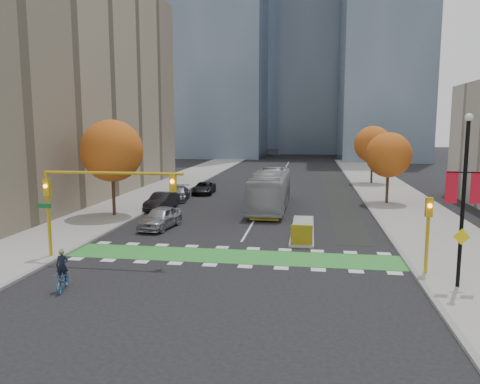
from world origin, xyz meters
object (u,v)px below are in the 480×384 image
(hazard_board, at_px, (302,235))
(tree_east_far, at_px, (373,144))
(bus, at_px, (270,190))
(tree_west, at_px, (112,151))
(tree_east_near, at_px, (389,155))
(traffic_signal_west, at_px, (89,191))
(traffic_signal_east, at_px, (428,224))
(cyclist, at_px, (63,277))
(parked_car_d, at_px, (204,188))
(banner_lamppost, at_px, (464,194))
(parked_car_a, at_px, (160,218))
(parked_car_b, at_px, (162,201))
(parked_car_c, at_px, (178,194))

(hazard_board, bearing_deg, tree_east_far, 75.88)
(tree_east_far, xyz_separation_m, bus, (-11.66, -20.27, -3.45))
(tree_west, distance_m, tree_east_far, 35.73)
(tree_east_near, height_order, traffic_signal_west, tree_east_near)
(traffic_signal_east, distance_m, cyclist, 18.29)
(tree_east_near, bearing_deg, parked_car_d, 167.82)
(hazard_board, bearing_deg, traffic_signal_east, -35.92)
(bus, bearing_deg, banner_lamppost, -61.80)
(traffic_signal_east, bearing_deg, tree_west, 150.93)
(traffic_signal_west, distance_m, parked_car_a, 9.39)
(parked_car_b, bearing_deg, bus, 17.01)
(tree_east_far, relative_size, parked_car_b, 1.58)
(traffic_signal_west, bearing_deg, cyclist, -79.23)
(bus, xyz_separation_m, parked_car_b, (-9.84, -1.94, -0.99))
(tree_west, distance_m, parked_car_c, 10.85)
(bus, xyz_separation_m, parked_car_c, (-9.84, 3.47, -1.08))
(parked_car_a, distance_m, parked_car_c, 13.19)
(cyclist, xyz_separation_m, parked_car_a, (0.32, 13.62, 0.16))
(traffic_signal_west, distance_m, banner_lamppost, 19.54)
(parked_car_b, bearing_deg, banner_lamppost, -35.89)
(hazard_board, distance_m, parked_car_c, 21.40)
(tree_east_near, xyz_separation_m, bus, (-11.16, -4.27, -3.07))
(traffic_signal_west, xyz_separation_m, banner_lamppost, (19.43, -1.99, 0.58))
(banner_lamppost, relative_size, parked_car_d, 1.73)
(tree_east_near, bearing_deg, tree_east_far, 88.21)
(hazard_board, height_order, traffic_signal_east, traffic_signal_east)
(parked_car_c, bearing_deg, parked_car_d, 65.62)
(tree_west, relative_size, parked_car_d, 1.71)
(tree_west, relative_size, parked_car_c, 1.68)
(traffic_signal_west, xyz_separation_m, parked_car_d, (0.48, 26.71, -3.37))
(traffic_signal_west, height_order, parked_car_c, traffic_signal_west)
(tree_east_near, distance_m, parked_car_b, 22.28)
(hazard_board, xyz_separation_m, traffic_signal_west, (-11.93, -4.71, 3.23))
(traffic_signal_east, distance_m, parked_car_a, 19.36)
(parked_car_b, height_order, parked_car_c, parked_car_b)
(hazard_board, distance_m, parked_car_d, 24.80)
(parked_car_a, bearing_deg, hazard_board, -13.38)
(hazard_board, relative_size, parked_car_b, 0.29)
(parked_car_c, xyz_separation_m, parked_car_d, (1.55, 5.00, -0.04))
(cyclist, bearing_deg, parked_car_d, 77.16)
(hazard_board, xyz_separation_m, banner_lamppost, (7.50, -6.70, 3.81))
(traffic_signal_east, bearing_deg, traffic_signal_west, -179.99)
(tree_east_near, xyz_separation_m, parked_car_d, (-19.45, 4.20, -4.20))
(bus, height_order, parked_car_a, bus)
(bus, distance_m, parked_car_a, 12.16)
(bus, xyz_separation_m, parked_car_d, (-8.29, 8.47, -1.12))
(traffic_signal_west, relative_size, traffic_signal_east, 2.08)
(hazard_board, xyz_separation_m, tree_east_near, (8.00, 17.80, 4.06))
(tree_east_far, bearing_deg, parked_car_a, -122.78)
(tree_west, bearing_deg, tree_east_far, 46.70)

